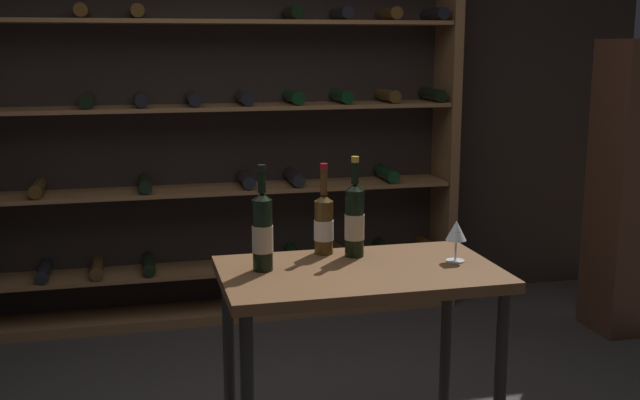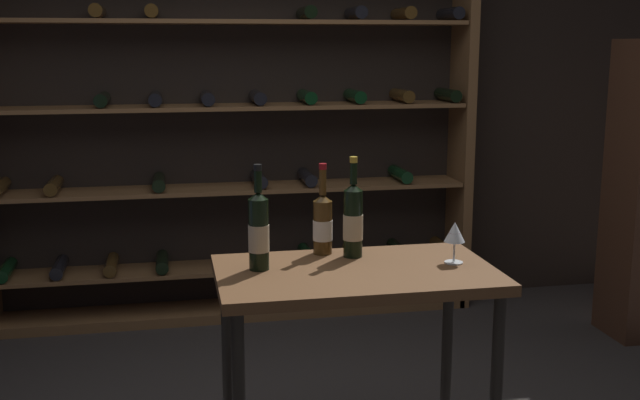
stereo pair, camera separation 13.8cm
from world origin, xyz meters
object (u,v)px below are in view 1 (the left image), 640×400
object	(u,v)px
tasting_table	(359,299)
display_cabinet	(636,188)
wine_bottle_gold_foil	(324,223)
wine_glass_stemmed_left	(456,232)
wine_rack	(222,144)
wine_bottle_green_slim	(355,220)
wine_bottle_black_capsule	(262,231)

from	to	relation	value
tasting_table	display_cabinet	bearing A→B (deg)	31.98
display_cabinet	wine_bottle_gold_foil	world-z (taller)	display_cabinet
wine_bottle_gold_foil	wine_glass_stemmed_left	bearing A→B (deg)	-26.54
wine_rack	wine_glass_stemmed_left	distance (m)	2.12
display_cabinet	wine_bottle_green_slim	bearing A→B (deg)	-151.13
tasting_table	display_cabinet	xyz separation A→B (m)	(2.04, 1.27, 0.08)
tasting_table	wine_bottle_gold_foil	xyz separation A→B (m)	(-0.07, 0.23, 0.23)
wine_bottle_black_capsule	wine_bottle_gold_foil	xyz separation A→B (m)	(0.26, 0.17, -0.02)
wine_glass_stemmed_left	wine_rack	bearing A→B (deg)	106.90
wine_rack	wine_bottle_black_capsule	world-z (taller)	wine_rack
display_cabinet	wine_glass_stemmed_left	size ratio (longest dim) A/B	10.91
wine_rack	wine_bottle_gold_foil	bearing A→B (deg)	-84.58
wine_rack	display_cabinet	size ratio (longest dim) A/B	1.74
wine_bottle_black_capsule	wine_bottle_gold_foil	size ratio (longest dim) A/B	1.09
wine_bottle_black_capsule	wine_bottle_gold_foil	distance (m)	0.31
display_cabinet	wine_bottle_black_capsule	distance (m)	2.68
tasting_table	wine_bottle_black_capsule	distance (m)	0.43
display_cabinet	wine_glass_stemmed_left	xyz separation A→B (m)	(-1.67, -1.27, 0.14)
wine_bottle_green_slim	wine_bottle_black_capsule	bearing A→B (deg)	-164.57
wine_bottle_green_slim	wine_glass_stemmed_left	distance (m)	0.38
tasting_table	wine_bottle_green_slim	bearing A→B (deg)	80.28
wine_rack	wine_bottle_black_capsule	bearing A→B (deg)	-92.67
display_cabinet	wine_bottle_green_slim	size ratio (longest dim) A/B	4.43
tasting_table	wine_bottle_green_slim	distance (m)	0.31
wine_bottle_green_slim	wine_bottle_gold_foil	size ratio (longest dim) A/B	1.09
display_cabinet	wine_bottle_gold_foil	bearing A→B (deg)	-153.71
tasting_table	wine_bottle_black_capsule	xyz separation A→B (m)	(-0.34, 0.06, 0.26)
wine_bottle_black_capsule	display_cabinet	bearing A→B (deg)	26.97
tasting_table	wine_bottle_gold_foil	world-z (taller)	wine_bottle_gold_foil
wine_bottle_green_slim	wine_glass_stemmed_left	world-z (taller)	wine_bottle_green_slim
wine_bottle_green_slim	wine_glass_stemmed_left	bearing A→B (deg)	-24.78
display_cabinet	wine_bottle_gold_foil	xyz separation A→B (m)	(-2.12, -1.05, 0.15)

